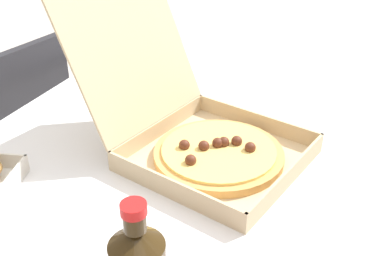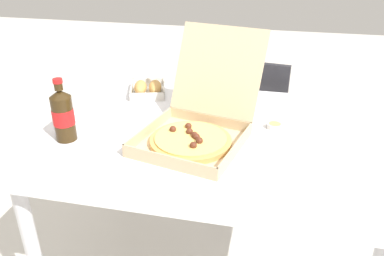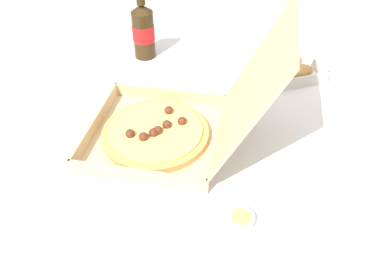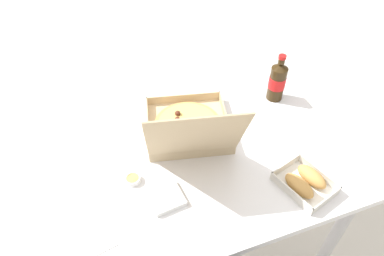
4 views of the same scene
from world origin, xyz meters
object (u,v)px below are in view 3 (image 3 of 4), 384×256
cola_bottle (143,31)px  dipping_sauce_cup (241,219)px  pizza_box_open (172,125)px  bread_side_box (290,69)px  napkin_pile (286,186)px

cola_bottle → dipping_sauce_cup: cola_bottle is taller
dipping_sauce_cup → pizza_box_open: bearing=-151.4°
bread_side_box → napkin_pile: size_ratio=2.04×
pizza_box_open → dipping_sauce_cup: size_ratio=9.56×
bread_side_box → dipping_sauce_cup: size_ratio=4.01×
pizza_box_open → bread_side_box: pizza_box_open is taller
napkin_pile → dipping_sauce_cup: bearing=-51.9°
bread_side_box → napkin_pile: (0.48, -0.12, -0.02)m
pizza_box_open → cola_bottle: (-0.44, -0.10, 0.04)m
bread_side_box → cola_bottle: size_ratio=1.00×
pizza_box_open → dipping_sauce_cup: pizza_box_open is taller
bread_side_box → napkin_pile: bearing=-13.7°
cola_bottle → pizza_box_open: bearing=12.1°
cola_bottle → napkin_pile: bearing=29.8°
cola_bottle → dipping_sauce_cup: bearing=18.7°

